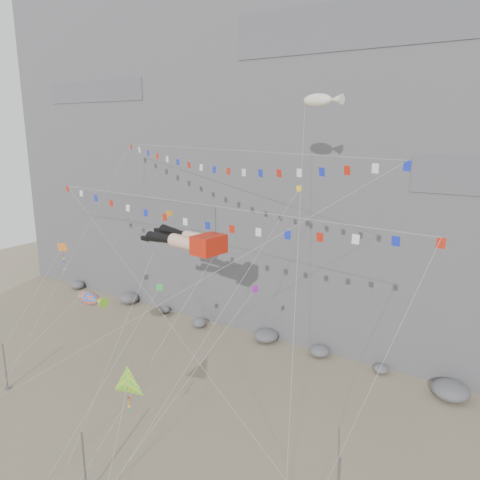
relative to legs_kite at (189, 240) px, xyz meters
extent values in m
plane|color=gray|center=(0.24, -5.09, -13.18)|extent=(120.00, 120.00, 0.00)
cube|color=slate|center=(0.24, 26.91, 11.82)|extent=(80.00, 28.00, 50.00)
cylinder|color=slate|center=(-13.67, -8.02, -11.09)|extent=(0.12, 0.12, 4.18)
cylinder|color=slate|center=(1.73, -12.31, -10.99)|extent=(0.12, 0.12, 4.38)
cube|color=red|center=(2.15, -0.27, 0.00)|extent=(2.01, 2.57, 1.40)
cylinder|color=#E6B08F|center=(0.04, -0.70, 0.00)|extent=(2.48, 1.33, 1.03)
sphere|color=black|center=(-1.13, -0.55, 0.00)|extent=(0.95, 0.95, 0.95)
cone|color=black|center=(-2.52, -0.37, -0.08)|extent=(2.91, 1.22, 0.96)
cube|color=black|center=(-4.39, -0.12, -0.39)|extent=(0.96, 0.52, 0.34)
cylinder|color=#E6B08F|center=(0.22, 0.68, 0.00)|extent=(2.48, 1.33, 1.03)
sphere|color=black|center=(-0.95, 0.84, 0.00)|extent=(0.95, 0.95, 0.95)
cone|color=black|center=(-2.34, 1.02, 0.14)|extent=(2.93, 1.22, 1.03)
cube|color=black|center=(-4.20, 1.26, 0.04)|extent=(0.96, 0.52, 0.34)
cylinder|color=gray|center=(1.60, -6.69, -6.56)|extent=(0.03, 0.03, 18.41)
cylinder|color=gray|center=(-6.24, -2.79, -3.18)|extent=(0.03, 0.03, 27.41)
cylinder|color=gray|center=(7.68, -3.67, -5.00)|extent=(0.03, 0.03, 20.96)
cylinder|color=gray|center=(-13.35, -6.43, -7.36)|extent=(0.03, 0.03, 13.97)
cylinder|color=gray|center=(-11.97, -6.23, -9.52)|extent=(0.03, 0.03, 11.76)
cylinder|color=gray|center=(3.38, -11.37, -9.85)|extent=(0.03, 0.03, 7.33)
cylinder|color=gray|center=(10.32, -1.11, -1.36)|extent=(0.03, 0.03, 27.40)
cylinder|color=gray|center=(-2.67, -4.51, -5.89)|extent=(0.03, 0.03, 20.18)
cube|color=slate|center=(-1.34, -11.41, -13.13)|extent=(0.16, 0.16, 0.10)
cylinder|color=gray|center=(4.69, -6.38, -7.67)|extent=(0.03, 0.03, 15.36)
cylinder|color=gray|center=(-1.40, -7.36, -8.29)|extent=(0.03, 0.03, 14.28)
cube|color=slate|center=(-1.55, -12.61, -13.13)|extent=(0.16, 0.16, 0.10)
cylinder|color=gray|center=(4.86, -3.33, -4.53)|extent=(0.03, 0.03, 23.32)
camera|label=1|loc=(22.47, -27.28, 8.38)|focal=35.00mm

